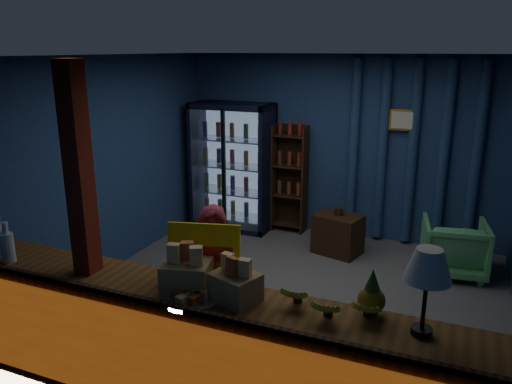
# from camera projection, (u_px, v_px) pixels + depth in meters

# --- Properties ---
(ground) EXTENTS (4.60, 4.60, 0.00)m
(ground) POSITION_uv_depth(u_px,v_px,m) (288.00, 297.00, 5.56)
(ground) COLOR #515154
(ground) RESTS_ON ground
(room_walls) EXTENTS (4.60, 4.60, 4.60)m
(room_walls) POSITION_uv_depth(u_px,v_px,m) (291.00, 159.00, 5.12)
(room_walls) COLOR navy
(room_walls) RESTS_ON ground
(counter) EXTENTS (4.40, 0.57, 0.99)m
(counter) POSITION_uv_depth(u_px,v_px,m) (205.00, 352.00, 3.74)
(counter) COLOR brown
(counter) RESTS_ON ground
(support_post) EXTENTS (0.16, 0.16, 2.60)m
(support_post) POSITION_uv_depth(u_px,v_px,m) (85.00, 230.00, 3.91)
(support_post) COLOR maroon
(support_post) RESTS_ON ground
(beverage_cooler) EXTENTS (1.20, 0.62, 1.90)m
(beverage_cooler) POSITION_uv_depth(u_px,v_px,m) (235.00, 167.00, 7.58)
(beverage_cooler) COLOR black
(beverage_cooler) RESTS_ON ground
(bottle_shelf) EXTENTS (0.50, 0.28, 1.60)m
(bottle_shelf) POSITION_uv_depth(u_px,v_px,m) (290.00, 179.00, 7.42)
(bottle_shelf) COLOR #392512
(bottle_shelf) RESTS_ON ground
(curtain_folds) EXTENTS (1.74, 0.14, 2.50)m
(curtain_folds) POSITION_uv_depth(u_px,v_px,m) (412.00, 154.00, 6.72)
(curtain_folds) COLOR navy
(curtain_folds) RESTS_ON room_walls
(framed_picture) EXTENTS (0.36, 0.04, 0.28)m
(framed_picture) POSITION_uv_depth(u_px,v_px,m) (403.00, 120.00, 6.61)
(framed_picture) COLOR gold
(framed_picture) RESTS_ON room_walls
(shopkeeper) EXTENTS (0.56, 0.41, 1.42)m
(shopkeeper) POSITION_uv_depth(u_px,v_px,m) (214.00, 286.00, 4.26)
(shopkeeper) COLOR maroon
(shopkeeper) RESTS_ON ground
(green_chair) EXTENTS (0.83, 0.85, 0.68)m
(green_chair) POSITION_uv_depth(u_px,v_px,m) (454.00, 247.00, 6.06)
(green_chair) COLOR #59B36A
(green_chair) RESTS_ON ground
(side_table) EXTENTS (0.68, 0.57, 0.65)m
(side_table) POSITION_uv_depth(u_px,v_px,m) (338.00, 234.00, 6.68)
(side_table) COLOR #392512
(side_table) RESTS_ON ground
(yellow_sign) EXTENTS (0.57, 0.25, 0.45)m
(yellow_sign) POSITION_uv_depth(u_px,v_px,m) (203.00, 253.00, 3.79)
(yellow_sign) COLOR yellow
(yellow_sign) RESTS_ON counter
(snack_box_left) EXTENTS (0.38, 0.35, 0.33)m
(snack_box_left) POSITION_uv_depth(u_px,v_px,m) (235.00, 285.00, 3.50)
(snack_box_left) COLOR #AE7D54
(snack_box_left) RESTS_ON counter
(snack_box_centre) EXTENTS (0.40, 0.36, 0.36)m
(snack_box_centre) POSITION_uv_depth(u_px,v_px,m) (187.00, 274.00, 3.65)
(snack_box_centre) COLOR #AE7D54
(snack_box_centre) RESTS_ON counter
(pastry_tray) EXTENTS (0.46, 0.46, 0.08)m
(pastry_tray) POSITION_uv_depth(u_px,v_px,m) (191.00, 295.00, 3.56)
(pastry_tray) COLOR silver
(pastry_tray) RESTS_ON counter
(banana_bunches) EXTENTS (0.71, 0.28, 0.15)m
(banana_bunches) POSITION_uv_depth(u_px,v_px,m) (330.00, 303.00, 3.33)
(banana_bunches) COLOR gold
(banana_bunches) RESTS_ON counter
(table_lamp) EXTENTS (0.29, 0.29, 0.57)m
(table_lamp) POSITION_uv_depth(u_px,v_px,m) (428.00, 268.00, 2.99)
(table_lamp) COLOR black
(table_lamp) RESTS_ON counter
(pineapple) EXTENTS (0.19, 0.19, 0.32)m
(pineapple) POSITION_uv_depth(u_px,v_px,m) (372.00, 296.00, 3.31)
(pineapple) COLOR olive
(pineapple) RESTS_ON counter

